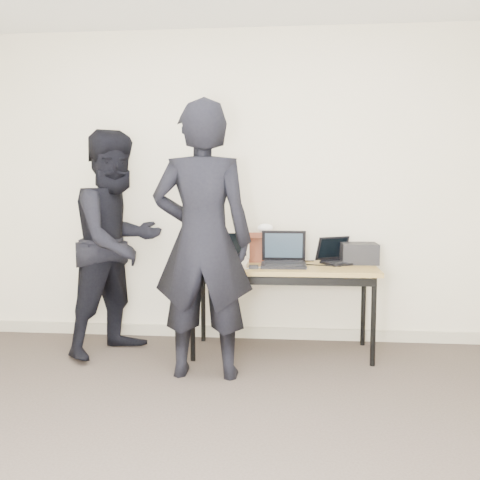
# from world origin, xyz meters

# --- Properties ---
(room) EXTENTS (4.60, 4.60, 2.80)m
(room) POSITION_xyz_m (0.00, 0.00, 1.35)
(room) COLOR #403731
(room) RESTS_ON ground
(desk) EXTENTS (1.50, 0.66, 0.72)m
(desk) POSITION_xyz_m (0.42, 1.84, 0.66)
(desk) COLOR olive
(desk) RESTS_ON ground
(laptop_beige) EXTENTS (0.34, 0.33, 0.27)m
(laptop_beige) POSITION_xyz_m (-0.02, 1.81, 0.77)
(laptop_beige) COLOR beige
(laptop_beige) RESTS_ON desk
(laptop_center) EXTENTS (0.36, 0.35, 0.28)m
(laptop_center) POSITION_xyz_m (0.43, 1.84, 0.78)
(laptop_center) COLOR black
(laptop_center) RESTS_ON desk
(laptop_right) EXTENTS (0.40, 0.39, 0.22)m
(laptop_right) POSITION_xyz_m (0.88, 2.02, 0.77)
(laptop_right) COLOR black
(laptop_right) RESTS_ON desk
(leather_satchel) EXTENTS (0.37, 0.19, 0.25)m
(leather_satchel) POSITION_xyz_m (0.24, 2.06, 0.85)
(leather_satchel) COLOR #5B2818
(leather_satchel) RESTS_ON desk
(tissue) EXTENTS (0.13, 0.10, 0.08)m
(tissue) POSITION_xyz_m (0.27, 2.07, 1.00)
(tissue) COLOR white
(tissue) RESTS_ON leather_satchel
(equipment_box) EXTENTS (0.30, 0.26, 0.17)m
(equipment_box) POSITION_xyz_m (1.05, 2.03, 0.80)
(equipment_box) COLOR black
(equipment_box) RESTS_ON desk
(power_brick) EXTENTS (0.07, 0.05, 0.03)m
(power_brick) POSITION_xyz_m (0.20, 1.67, 0.73)
(power_brick) COLOR black
(power_brick) RESTS_ON desk
(cables) EXTENTS (1.14, 0.50, 0.01)m
(cables) POSITION_xyz_m (0.47, 1.84, 0.72)
(cables) COLOR black
(cables) RESTS_ON desk
(person_typist) EXTENTS (0.72, 0.48, 1.95)m
(person_typist) POSITION_xyz_m (-0.13, 1.28, 0.98)
(person_typist) COLOR black
(person_typist) RESTS_ON ground
(person_observer) EXTENTS (1.04, 1.10, 1.80)m
(person_observer) POSITION_xyz_m (-0.91, 1.75, 0.90)
(person_observer) COLOR black
(person_observer) RESTS_ON ground
(baseboard) EXTENTS (4.50, 0.03, 0.10)m
(baseboard) POSITION_xyz_m (0.00, 2.23, 0.05)
(baseboard) COLOR #B2AA93
(baseboard) RESTS_ON ground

